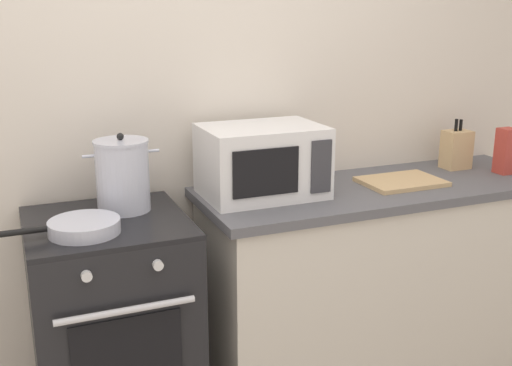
{
  "coord_description": "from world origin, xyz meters",
  "views": [
    {
      "loc": [
        -0.67,
        -1.67,
        1.69
      ],
      "look_at": [
        0.26,
        0.6,
        1.0
      ],
      "focal_mm": 43.67,
      "sensor_mm": 36.0,
      "label": 1
    }
  ],
  "objects": [
    {
      "name": "frying_pan",
      "position": [
        -0.45,
        0.48,
        0.95
      ],
      "size": [
        0.45,
        0.25,
        0.05
      ],
      "color": "silver",
      "rests_on": "stove"
    },
    {
      "name": "stock_pot",
      "position": [
        -0.26,
        0.7,
        1.06
      ],
      "size": [
        0.3,
        0.21,
        0.31
      ],
      "color": "silver",
      "rests_on": "stove"
    },
    {
      "name": "lower_cabinet_right",
      "position": [
        0.9,
        0.62,
        0.44
      ],
      "size": [
        1.64,
        0.56,
        0.88
      ],
      "primitive_type": "cube",
      "color": "beige",
      "rests_on": "ground_plane"
    },
    {
      "name": "microwave",
      "position": [
        0.32,
        0.68,
        1.07
      ],
      "size": [
        0.5,
        0.37,
        0.3
      ],
      "color": "white",
      "rests_on": "countertop_right"
    },
    {
      "name": "pasta_box",
      "position": [
        1.55,
        0.57,
        1.03
      ],
      "size": [
        0.08,
        0.08,
        0.22
      ],
      "primitive_type": "cube",
      "color": "#B73D33",
      "rests_on": "countertop_right"
    },
    {
      "name": "countertop_right",
      "position": [
        0.9,
        0.62,
        0.9
      ],
      "size": [
        1.7,
        0.6,
        0.04
      ],
      "primitive_type": "cube",
      "color": "#59595E",
      "rests_on": "lower_cabinet_right"
    },
    {
      "name": "back_wall",
      "position": [
        0.3,
        0.97,
        1.25
      ],
      "size": [
        4.4,
        0.1,
        2.5
      ],
      "primitive_type": "cube",
      "color": "silver",
      "rests_on": "ground_plane"
    },
    {
      "name": "stove",
      "position": [
        -0.35,
        0.6,
        0.46
      ],
      "size": [
        0.6,
        0.64,
        0.92
      ],
      "color": "black",
      "rests_on": "ground_plane"
    },
    {
      "name": "knife_block",
      "position": [
        1.4,
        0.74,
        1.02
      ],
      "size": [
        0.13,
        0.1,
        0.25
      ],
      "color": "tan",
      "rests_on": "countertop_right"
    },
    {
      "name": "cutting_board",
      "position": [
        0.98,
        0.6,
        0.93
      ],
      "size": [
        0.36,
        0.26,
        0.02
      ],
      "primitive_type": "cube",
      "color": "tan",
      "rests_on": "countertop_right"
    }
  ]
}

